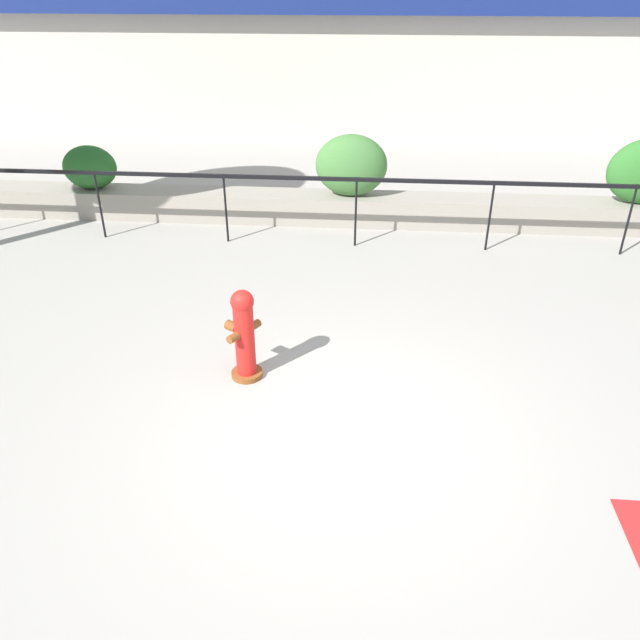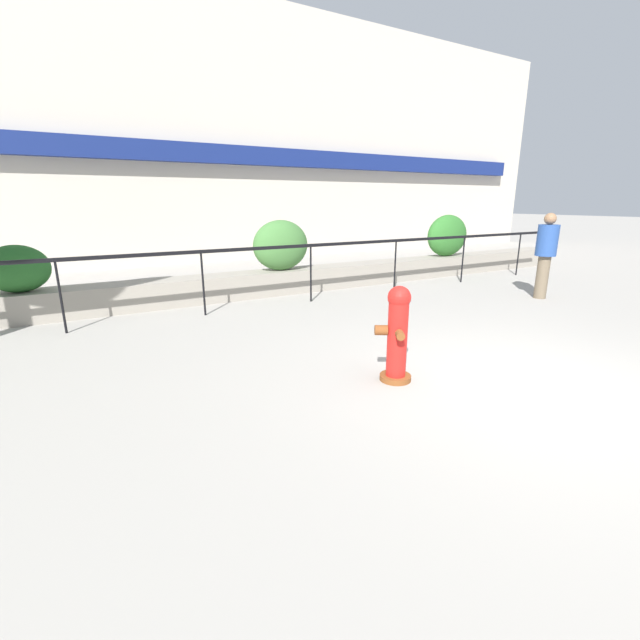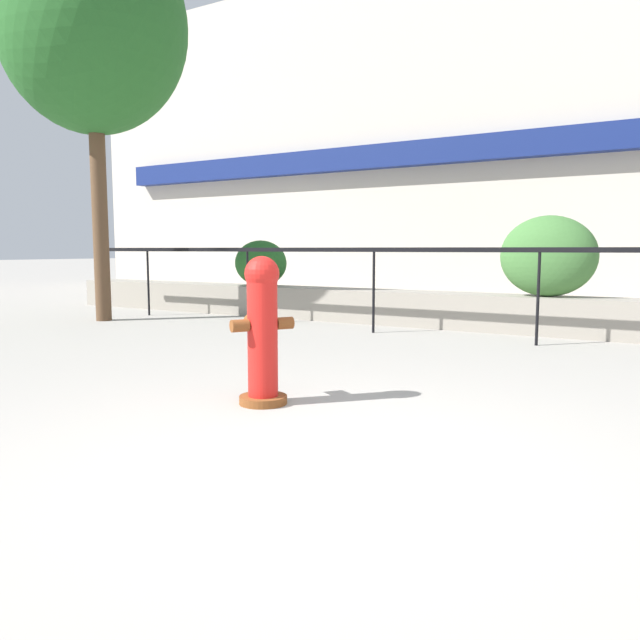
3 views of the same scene
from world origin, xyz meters
The scene contains 9 objects.
ground_plane centered at (0.00, 0.00, 0.00)m, with size 120.00×120.00×0.00m, color #9E9991.
building_facade centered at (0.00, 11.98, 3.99)m, with size 30.00×1.36×8.00m.
planter_wall_low centered at (0.00, 6.00, 0.25)m, with size 18.00×0.70×0.50m, color gray.
fence_railing_segment centered at (0.00, 4.90, 1.02)m, with size 15.00×0.05×1.15m.
hedge_bush_0 centered at (-4.86, 6.00, 0.89)m, with size 0.98×0.70×0.78m, color #235B23.
hedge_bush_1 centered at (-0.13, 6.00, 1.04)m, with size 1.25×0.70×1.07m, color #427538.
hedge_bush_2 centered at (4.84, 6.00, 1.05)m, with size 1.32×0.63×1.10m, color #2D6B28.
fire_hydrant centered at (-1.08, 0.98, 0.55)m, with size 0.48×0.48×1.08m.
pedestrian centered at (4.29, 2.79, 0.99)m, with size 0.53×0.53×1.73m.
Camera 2 is at (-4.05, -2.47, 1.95)m, focal length 24.00 mm.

